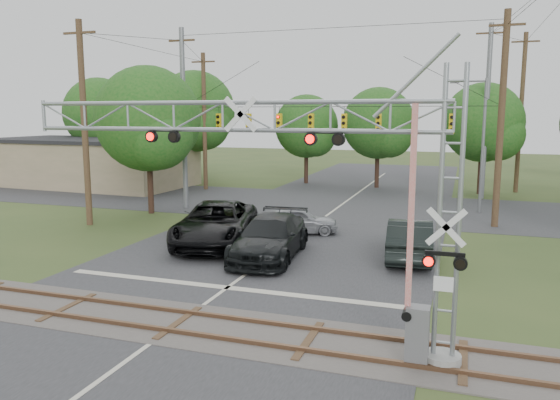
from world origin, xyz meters
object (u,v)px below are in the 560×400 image
(streetlight, at_px, (480,139))
(traffic_signal_span, at_px, (342,121))
(pickup_black, at_px, (216,224))
(crossing_gantry, at_px, (305,176))
(commercial_building, at_px, (91,162))
(car_dark, at_px, (270,237))
(sedan_silver, at_px, (297,220))

(streetlight, bearing_deg, traffic_signal_span, -151.27)
(streetlight, bearing_deg, pickup_black, -132.79)
(pickup_black, bearing_deg, crossing_gantry, -67.90)
(pickup_black, relative_size, streetlight, 0.86)
(crossing_gantry, height_order, commercial_building, crossing_gantry)
(pickup_black, bearing_deg, streetlight, 32.90)
(car_dark, distance_m, commercial_building, 28.87)
(pickup_black, xyz_separation_m, sedan_silver, (2.97, 3.45, -0.28))
(traffic_signal_span, bearing_deg, car_dark, -94.72)
(traffic_signal_span, xyz_separation_m, car_dark, (-0.83, -10.08, -4.83))
(crossing_gantry, height_order, streetlight, streetlight)
(car_dark, xyz_separation_m, sedan_silver, (-0.30, 4.95, -0.18))
(car_dark, relative_size, streetlight, 0.74)
(commercial_building, distance_m, streetlight, 31.70)
(pickup_black, bearing_deg, car_dark, -38.95)
(commercial_building, height_order, streetlight, streetlight)
(streetlight, bearing_deg, crossing_gantry, -101.63)
(pickup_black, distance_m, car_dark, 3.61)
(crossing_gantry, distance_m, sedan_silver, 14.43)
(car_dark, relative_size, commercial_building, 0.35)
(pickup_black, bearing_deg, commercial_building, 126.10)
(crossing_gantry, relative_size, sedan_silver, 2.91)
(traffic_signal_span, height_order, commercial_building, traffic_signal_span)
(pickup_black, bearing_deg, sedan_silver, 34.90)
(traffic_signal_span, bearing_deg, streetlight, 28.73)
(pickup_black, xyz_separation_m, streetlight, (11.87, 12.83, 3.64))
(pickup_black, bearing_deg, traffic_signal_span, 50.08)
(crossing_gantry, height_order, pickup_black, crossing_gantry)
(traffic_signal_span, bearing_deg, sedan_silver, -102.50)
(pickup_black, distance_m, streetlight, 17.86)
(streetlight, bearing_deg, commercial_building, 173.95)
(pickup_black, height_order, sedan_silver, pickup_black)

